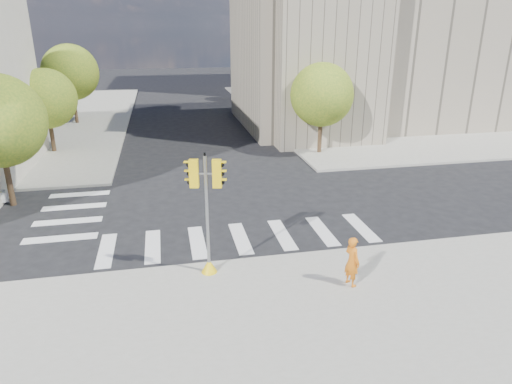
{
  "coord_description": "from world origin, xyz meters",
  "views": [
    {
      "loc": [
        -2.95,
        -19.03,
        8.4
      ],
      "look_at": [
        0.52,
        -2.21,
        2.1
      ],
      "focal_mm": 32.0,
      "sensor_mm": 36.0,
      "label": 1
    }
  ],
  "objects_px": {
    "lamp_far": "(268,65)",
    "photographer": "(352,261)",
    "lamp_near": "(311,80)",
    "traffic_signal": "(207,224)"
  },
  "relations": [
    {
      "from": "lamp_near",
      "to": "photographer",
      "type": "height_order",
      "value": "lamp_near"
    },
    {
      "from": "traffic_signal",
      "to": "photographer",
      "type": "relative_size",
      "value": 2.5
    },
    {
      "from": "photographer",
      "to": "lamp_near",
      "type": "bearing_deg",
      "value": -31.84
    },
    {
      "from": "lamp_near",
      "to": "photographer",
      "type": "bearing_deg",
      "value": -103.98
    },
    {
      "from": "traffic_signal",
      "to": "lamp_far",
      "type": "bearing_deg",
      "value": 85.94
    },
    {
      "from": "lamp_near",
      "to": "lamp_far",
      "type": "bearing_deg",
      "value": 90.0
    },
    {
      "from": "photographer",
      "to": "traffic_signal",
      "type": "bearing_deg",
      "value": 50.82
    },
    {
      "from": "lamp_far",
      "to": "photographer",
      "type": "bearing_deg",
      "value": -98.42
    },
    {
      "from": "lamp_far",
      "to": "photographer",
      "type": "xyz_separation_m",
      "value": [
        -5.11,
        -34.54,
        -3.55
      ]
    },
    {
      "from": "traffic_signal",
      "to": "photographer",
      "type": "bearing_deg",
      "value": -8.88
    }
  ]
}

